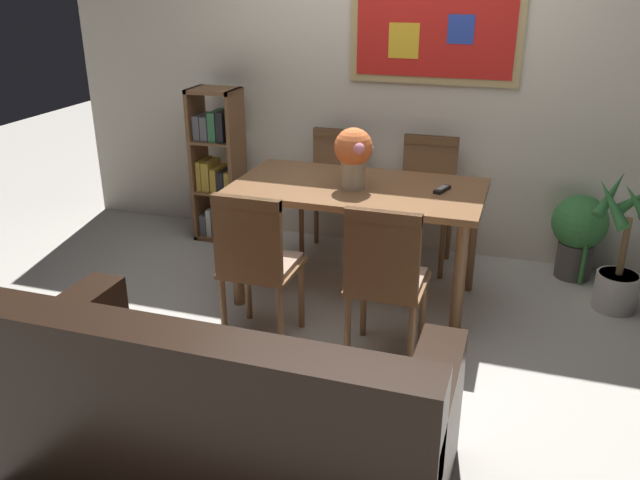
{
  "coord_description": "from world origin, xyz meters",
  "views": [
    {
      "loc": [
        0.94,
        -3.23,
        1.97
      ],
      "look_at": [
        -0.05,
        -0.17,
        0.65
      ],
      "focal_mm": 36.8,
      "sensor_mm": 36.0,
      "label": 1
    }
  ],
  "objects": [
    {
      "name": "ground_plane",
      "position": [
        0.0,
        0.0,
        0.0
      ],
      "size": [
        12.0,
        12.0,
        0.0
      ],
      "primitive_type": "plane",
      "color": "#B7B2A8"
    },
    {
      "name": "wall_back_with_painting",
      "position": [
        0.0,
        1.47,
        1.3
      ],
      "size": [
        5.2,
        0.14,
        2.6
      ],
      "color": "beige",
      "rests_on": "ground_plane"
    },
    {
      "name": "dining_table",
      "position": [
        -0.02,
        0.48,
        0.65
      ],
      "size": [
        1.52,
        0.82,
        0.76
      ],
      "color": "brown",
      "rests_on": "ground_plane"
    },
    {
      "name": "dining_chair_far_right",
      "position": [
        0.29,
        1.18,
        0.54
      ],
      "size": [
        0.4,
        0.41,
        0.91
      ],
      "color": "brown",
      "rests_on": "ground_plane"
    },
    {
      "name": "dining_chair_near_left",
      "position": [
        -0.39,
        -0.25,
        0.54
      ],
      "size": [
        0.4,
        0.41,
        0.91
      ],
      "color": "brown",
      "rests_on": "ground_plane"
    },
    {
      "name": "dining_chair_far_left",
      "position": [
        -0.38,
        1.18,
        0.54
      ],
      "size": [
        0.4,
        0.41,
        0.91
      ],
      "color": "brown",
      "rests_on": "ground_plane"
    },
    {
      "name": "dining_chair_near_right",
      "position": [
        0.32,
        -0.23,
        0.54
      ],
      "size": [
        0.4,
        0.41,
        0.91
      ],
      "color": "brown",
      "rests_on": "ground_plane"
    },
    {
      "name": "leather_couch",
      "position": [
        -0.1,
        -1.29,
        0.31
      ],
      "size": [
        1.8,
        0.84,
        0.84
      ],
      "color": "black",
      "rests_on": "ground_plane"
    },
    {
      "name": "bookshelf",
      "position": [
        -1.31,
        1.16,
        0.54
      ],
      "size": [
        0.36,
        0.28,
        1.18
      ],
      "color": "brown",
      "rests_on": "ground_plane"
    },
    {
      "name": "potted_ivy",
      "position": [
        1.33,
        1.24,
        0.34
      ],
      "size": [
        0.37,
        0.37,
        0.59
      ],
      "color": "#4C4742",
      "rests_on": "ground_plane"
    },
    {
      "name": "potted_palm",
      "position": [
        1.56,
        0.82,
        0.34
      ],
      "size": [
        0.4,
        0.45,
        0.87
      ],
      "color": "#B2ADA3",
      "rests_on": "ground_plane"
    },
    {
      "name": "flower_vase",
      "position": [
        -0.04,
        0.43,
        0.97
      ],
      "size": [
        0.23,
        0.23,
        0.37
      ],
      "color": "tan",
      "rests_on": "dining_table"
    },
    {
      "name": "tv_remote",
      "position": [
        0.48,
        0.53,
        0.77
      ],
      "size": [
        0.09,
        0.16,
        0.02
      ],
      "color": "black",
      "rests_on": "dining_table"
    }
  ]
}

